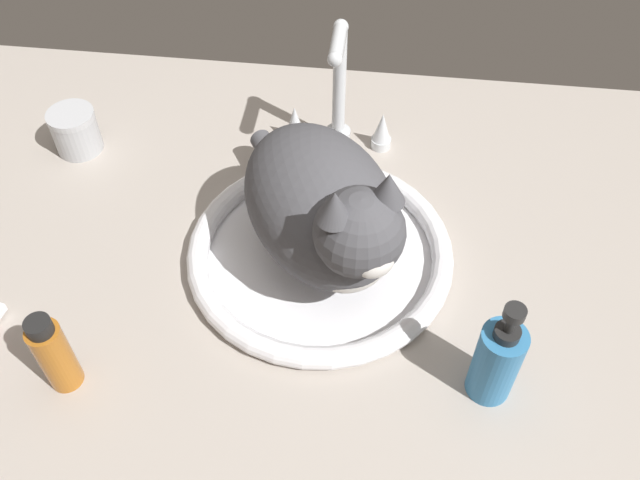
{
  "coord_description": "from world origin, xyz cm",
  "views": [
    {
      "loc": [
        12.11,
        -61.7,
        77.55
      ],
      "look_at": [
        4.99,
        -2.15,
        7.0
      ],
      "focal_mm": 38.67,
      "sensor_mm": 36.0,
      "label": 1
    }
  ],
  "objects_px": {
    "cat": "(326,210)",
    "metal_jar": "(75,131)",
    "soap_pump_bottle": "(497,361)",
    "amber_bottle": "(54,354)",
    "sink_basin": "(320,253)",
    "faucet": "(338,104)"
  },
  "relations": [
    {
      "from": "cat",
      "to": "metal_jar",
      "type": "distance_m",
      "value": 0.47
    },
    {
      "from": "soap_pump_bottle",
      "to": "amber_bottle",
      "type": "relative_size",
      "value": 1.33
    },
    {
      "from": "sink_basin",
      "to": "cat",
      "type": "distance_m",
      "value": 0.11
    },
    {
      "from": "sink_basin",
      "to": "soap_pump_bottle",
      "type": "distance_m",
      "value": 0.29
    },
    {
      "from": "sink_basin",
      "to": "faucet",
      "type": "distance_m",
      "value": 0.25
    },
    {
      "from": "metal_jar",
      "to": "amber_bottle",
      "type": "relative_size",
      "value": 0.59
    },
    {
      "from": "faucet",
      "to": "amber_bottle",
      "type": "bearing_deg",
      "value": -121.6
    },
    {
      "from": "sink_basin",
      "to": "faucet",
      "type": "xyz_separation_m",
      "value": [
        0.0,
        0.24,
        0.07
      ]
    },
    {
      "from": "soap_pump_bottle",
      "to": "amber_bottle",
      "type": "height_order",
      "value": "soap_pump_bottle"
    },
    {
      "from": "cat",
      "to": "soap_pump_bottle",
      "type": "bearing_deg",
      "value": -36.41
    },
    {
      "from": "amber_bottle",
      "to": "cat",
      "type": "bearing_deg",
      "value": 35.29
    },
    {
      "from": "faucet",
      "to": "soap_pump_bottle",
      "type": "bearing_deg",
      "value": -61.39
    },
    {
      "from": "faucet",
      "to": "cat",
      "type": "distance_m",
      "value": 0.25
    },
    {
      "from": "cat",
      "to": "amber_bottle",
      "type": "height_order",
      "value": "cat"
    },
    {
      "from": "metal_jar",
      "to": "amber_bottle",
      "type": "bearing_deg",
      "value": -72.64
    },
    {
      "from": "cat",
      "to": "amber_bottle",
      "type": "xyz_separation_m",
      "value": [
        -0.29,
        -0.21,
        -0.06
      ]
    },
    {
      "from": "soap_pump_bottle",
      "to": "sink_basin",
      "type": "bearing_deg",
      "value": 142.15
    },
    {
      "from": "sink_basin",
      "to": "amber_bottle",
      "type": "distance_m",
      "value": 0.36
    },
    {
      "from": "soap_pump_bottle",
      "to": "metal_jar",
      "type": "xyz_separation_m",
      "value": [
        -0.63,
        0.35,
        -0.03
      ]
    },
    {
      "from": "faucet",
      "to": "cat",
      "type": "height_order",
      "value": "cat"
    },
    {
      "from": "cat",
      "to": "amber_bottle",
      "type": "bearing_deg",
      "value": -144.71
    },
    {
      "from": "sink_basin",
      "to": "soap_pump_bottle",
      "type": "xyz_separation_m",
      "value": [
        0.22,
        -0.17,
        0.05
      ]
    }
  ]
}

